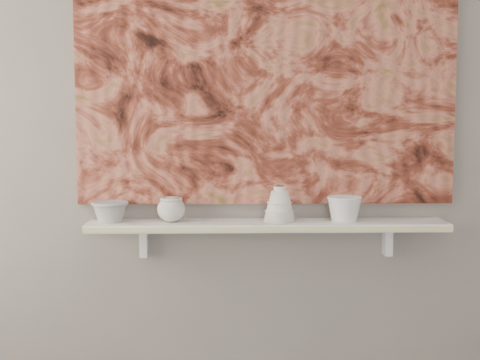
{
  "coord_description": "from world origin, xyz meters",
  "views": [
    {
      "loc": [
        -0.17,
        -1.07,
        1.35
      ],
      "look_at": [
        -0.11,
        1.49,
        1.09
      ],
      "focal_mm": 50.0,
      "sensor_mm": 36.0,
      "label": 1
    }
  ],
  "objects_px": {
    "painting": "(267,65)",
    "bell_vessel": "(280,204)",
    "shelf": "(267,225)",
    "bowl_grey": "(110,211)",
    "cup_cream": "(171,209)",
    "bowl_white": "(344,209)"
  },
  "relations": [
    {
      "from": "painting",
      "to": "bell_vessel",
      "type": "relative_size",
      "value": 10.77
    },
    {
      "from": "bowl_grey",
      "to": "cup_cream",
      "type": "distance_m",
      "value": 0.24
    },
    {
      "from": "shelf",
      "to": "painting",
      "type": "bearing_deg",
      "value": 90.0
    },
    {
      "from": "painting",
      "to": "bell_vessel",
      "type": "distance_m",
      "value": 0.55
    },
    {
      "from": "shelf",
      "to": "bowl_white",
      "type": "height_order",
      "value": "bowl_white"
    },
    {
      "from": "shelf",
      "to": "bowl_grey",
      "type": "relative_size",
      "value": 9.73
    },
    {
      "from": "shelf",
      "to": "painting",
      "type": "relative_size",
      "value": 0.93
    },
    {
      "from": "painting",
      "to": "bowl_grey",
      "type": "xyz_separation_m",
      "value": [
        -0.61,
        -0.08,
        -0.57
      ]
    },
    {
      "from": "cup_cream",
      "to": "bowl_white",
      "type": "distance_m",
      "value": 0.68
    },
    {
      "from": "shelf",
      "to": "bowl_white",
      "type": "relative_size",
      "value": 10.28
    },
    {
      "from": "bowl_grey",
      "to": "shelf",
      "type": "bearing_deg",
      "value": 0.0
    },
    {
      "from": "shelf",
      "to": "bell_vessel",
      "type": "relative_size",
      "value": 10.05
    },
    {
      "from": "bowl_grey",
      "to": "painting",
      "type": "bearing_deg",
      "value": 7.5
    },
    {
      "from": "painting",
      "to": "bowl_white",
      "type": "xyz_separation_m",
      "value": [
        0.3,
        -0.08,
        -0.56
      ]
    },
    {
      "from": "bowl_grey",
      "to": "bowl_white",
      "type": "relative_size",
      "value": 1.06
    },
    {
      "from": "cup_cream",
      "to": "bell_vessel",
      "type": "bearing_deg",
      "value": 0.0
    },
    {
      "from": "shelf",
      "to": "bell_vessel",
      "type": "height_order",
      "value": "bell_vessel"
    },
    {
      "from": "bowl_grey",
      "to": "bowl_white",
      "type": "bearing_deg",
      "value": 0.0
    },
    {
      "from": "bowl_grey",
      "to": "cup_cream",
      "type": "height_order",
      "value": "cup_cream"
    },
    {
      "from": "painting",
      "to": "cup_cream",
      "type": "bearing_deg",
      "value": -167.86
    },
    {
      "from": "bowl_grey",
      "to": "bell_vessel",
      "type": "distance_m",
      "value": 0.66
    },
    {
      "from": "cup_cream",
      "to": "bell_vessel",
      "type": "height_order",
      "value": "bell_vessel"
    }
  ]
}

